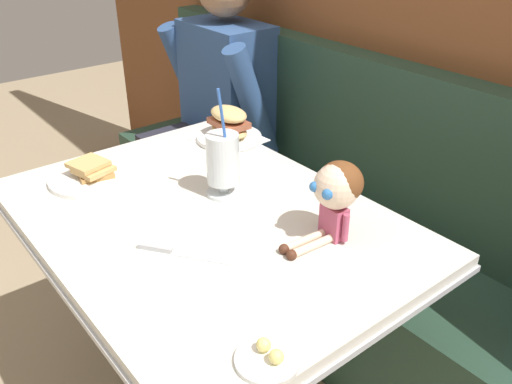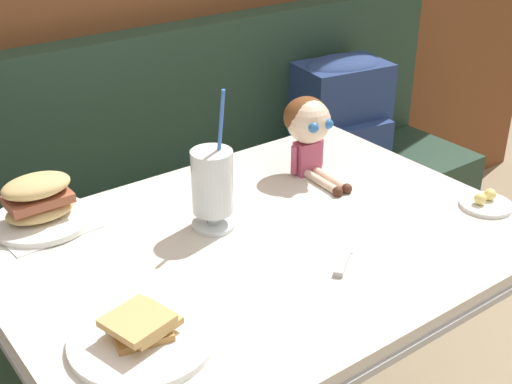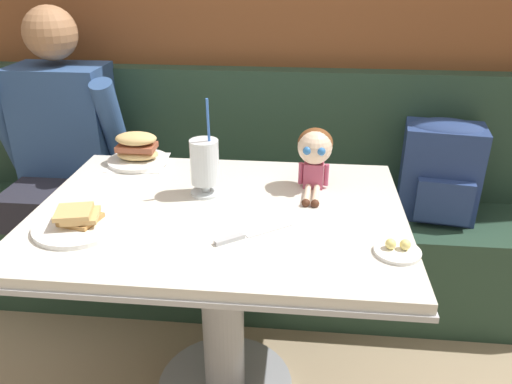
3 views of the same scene
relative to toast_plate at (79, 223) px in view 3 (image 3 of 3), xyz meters
The scene contains 11 objects.
wood_panel_wall 1.17m from the toast_plate, 70.00° to the left, with size 4.40×0.08×2.40m, color brown.
booth_bench 0.96m from the toast_plate, 64.49° to the left, with size 2.60×0.48×1.00m.
diner_table 0.45m from the toast_plate, 21.67° to the left, with size 1.11×0.81×0.74m.
toast_plate is the anchor object (origin of this frame).
milkshake_glass 0.41m from the toast_plate, 38.85° to the left, with size 0.10×0.10×0.32m.
sandwich_plate 0.49m from the toast_plate, 88.36° to the left, with size 0.22×0.22×0.12m.
butter_saucer 0.86m from the toast_plate, ahead, with size 0.12×0.12×0.04m.
butter_knife 0.46m from the toast_plate, ahead, with size 0.20×0.15×0.01m.
seated_doll 0.74m from the toast_plate, 27.29° to the left, with size 0.12×0.22×0.20m.
backpack 1.39m from the toast_plate, 32.76° to the left, with size 0.33×0.28×0.41m.
diner_patron 0.82m from the toast_plate, 117.92° to the left, with size 0.55×0.48×0.81m.
Camera 3 is at (0.24, -1.13, 1.43)m, focal length 35.14 mm.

